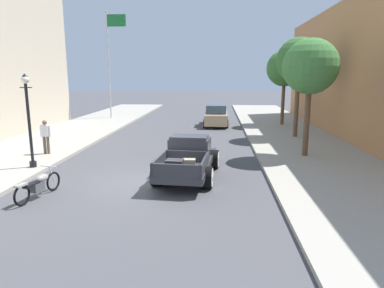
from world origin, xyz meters
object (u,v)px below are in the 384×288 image
object	(u,v)px
pedestrian_sidewalk_left	(46,135)
street_lamp_near	(28,114)
street_tree_second	(299,61)
hotrod_truck_gunmetal	(189,156)
flagpole	(111,53)
motorcycle_parked	(38,185)
car_background_tan	(216,116)
street_tree_third	(285,69)
street_tree_nearest	(310,67)

from	to	relation	value
pedestrian_sidewalk_left	street_lamp_near	distance (m)	2.82
street_lamp_near	street_tree_second	distance (m)	15.17
hotrod_truck_gunmetal	flagpole	bearing A→B (deg)	115.91
motorcycle_parked	car_background_tan	size ratio (longest dim) A/B	0.48
car_background_tan	street_tree_second	size ratio (longest dim) A/B	0.72
motorcycle_parked	street_lamp_near	distance (m)	4.15
hotrod_truck_gunmetal	motorcycle_parked	bearing A→B (deg)	-147.36
motorcycle_parked	street_tree_third	distance (m)	20.28
hotrod_truck_gunmetal	street_tree_second	distance (m)	10.99
hotrod_truck_gunmetal	pedestrian_sidewalk_left	world-z (taller)	pedestrian_sidewalk_left
street_lamp_near	street_tree_third	world-z (taller)	street_tree_third
street_lamp_near	flagpole	xyz separation A→B (m)	(-1.64, 16.77, 3.39)
flagpole	street_tree_third	xyz separation A→B (m)	(14.37, -3.23, -1.37)
motorcycle_parked	pedestrian_sidewalk_left	distance (m)	6.14
car_background_tan	street_tree_third	world-z (taller)	street_tree_third
street_tree_second	motorcycle_parked	bearing A→B (deg)	-133.32
hotrod_truck_gunmetal	street_tree_third	world-z (taller)	street_tree_third
hotrod_truck_gunmetal	street_tree_nearest	size ratio (longest dim) A/B	0.93
street_tree_third	car_background_tan	bearing A→B (deg)	-179.52
flagpole	street_tree_nearest	world-z (taller)	flagpole
car_background_tan	pedestrian_sidewalk_left	bearing A→B (deg)	-126.60
hotrod_truck_gunmetal	street_tree_nearest	xyz separation A→B (m)	(5.31, 3.11, 3.53)
hotrod_truck_gunmetal	motorcycle_parked	world-z (taller)	hotrod_truck_gunmetal
street_lamp_near	street_tree_nearest	xyz separation A→B (m)	(11.88, 2.97, 1.90)
motorcycle_parked	street_tree_second	xyz separation A→B (m)	(10.65, 11.30, 4.31)
street_lamp_near	street_tree_nearest	distance (m)	12.40
pedestrian_sidewalk_left	flagpole	distance (m)	15.12
pedestrian_sidewalk_left	street_lamp_near	bearing A→B (deg)	-75.55
flagpole	street_tree_third	bearing A→B (deg)	-12.65
street_tree_nearest	street_tree_third	bearing A→B (deg)	85.41
motorcycle_parked	flagpole	bearing A→B (deg)	100.10
car_background_tan	pedestrian_sidewalk_left	world-z (taller)	pedestrian_sidewalk_left
hotrod_truck_gunmetal	street_lamp_near	size ratio (longest dim) A/B	1.31
motorcycle_parked	street_lamp_near	bearing A→B (deg)	121.31
pedestrian_sidewalk_left	street_lamp_near	world-z (taller)	street_lamp_near
hotrod_truck_gunmetal	motorcycle_parked	size ratio (longest dim) A/B	2.41
car_background_tan	street_tree_third	bearing A→B (deg)	0.48
pedestrian_sidewalk_left	street_tree_second	bearing A→B (deg)	23.52
motorcycle_parked	car_background_tan	bearing A→B (deg)	71.10
motorcycle_parked	pedestrian_sidewalk_left	world-z (taller)	pedestrian_sidewalk_left
hotrod_truck_gunmetal	street_tree_second	world-z (taller)	street_tree_second
street_lamp_near	flagpole	world-z (taller)	flagpole
hotrod_truck_gunmetal	street_tree_nearest	bearing A→B (deg)	30.36
flagpole	street_tree_second	size ratio (longest dim) A/B	1.52
car_background_tan	flagpole	distance (m)	11.01
pedestrian_sidewalk_left	street_tree_third	world-z (taller)	street_tree_third
pedestrian_sidewalk_left	street_tree_third	bearing A→B (deg)	39.77
flagpole	pedestrian_sidewalk_left	bearing A→B (deg)	-85.96
car_background_tan	street_lamp_near	xyz separation A→B (m)	(-7.60, -13.51, 1.62)
motorcycle_parked	flagpole	distance (m)	20.91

